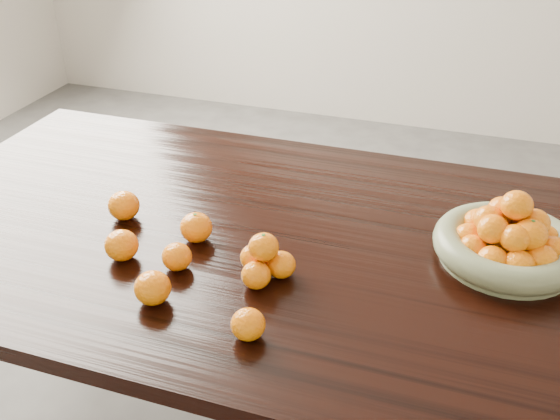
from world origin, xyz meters
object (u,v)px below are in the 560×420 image
(dining_table, at_px, (302,271))
(orange_pyramid, at_px, (264,261))
(fruit_bowl, at_px, (508,242))
(loose_orange_0, at_px, (196,227))

(dining_table, relative_size, orange_pyramid, 16.44)
(dining_table, xyz_separation_m, fruit_bowl, (0.43, 0.06, 0.14))
(fruit_bowl, relative_size, orange_pyramid, 2.57)
(fruit_bowl, height_order, orange_pyramid, fruit_bowl)
(fruit_bowl, bearing_deg, loose_orange_0, -168.03)
(fruit_bowl, relative_size, loose_orange_0, 4.29)
(orange_pyramid, bearing_deg, dining_table, 76.94)
(orange_pyramid, relative_size, loose_orange_0, 1.67)
(fruit_bowl, distance_m, orange_pyramid, 0.52)
(fruit_bowl, distance_m, loose_orange_0, 0.68)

